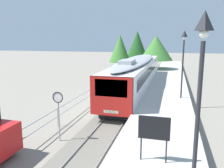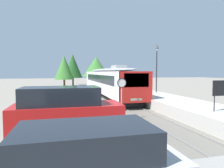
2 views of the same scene
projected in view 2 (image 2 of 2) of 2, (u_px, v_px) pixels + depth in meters
The scene contains 12 objects.
ground_plane at pixel (86, 98), 24.08m from camera, with size 160.00×160.00×0.00m, color gray.
track_rails at pixel (110, 97), 24.83m from camera, with size 3.20×60.00×0.14m.
commuter_train at pixel (108, 80), 25.68m from camera, with size 2.82×20.39×3.74m.
station_platform at pixel (134, 93), 25.62m from camera, with size 3.90×60.00×0.90m, color #B7B5AD.
platform_lamp_mid_platform at pixel (157, 59), 21.98m from camera, with size 0.34×0.34×5.35m.
platform_notice_board at pixel (222, 89), 11.54m from camera, with size 1.20×0.08×1.80m.
speed_limit_sign at pixel (122, 89), 12.58m from camera, with size 0.61×0.10×2.81m.
carpark_fence at pixel (98, 104), 14.29m from camera, with size 0.06×36.06×1.25m.
parked_van_red at pixel (66, 113), 9.06m from camera, with size 4.92×2.01×2.51m.
tree_behind_carpark at pixel (96, 67), 39.22m from camera, with size 5.32×5.32×6.20m.
tree_behind_station_far at pixel (64, 67), 38.76m from camera, with size 3.75×3.75×6.42m.
tree_distant_left at pixel (73, 66), 44.89m from camera, with size 4.25×4.25×7.18m.
Camera 2 is at (-5.90, -1.97, 3.18)m, focal length 31.83 mm.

